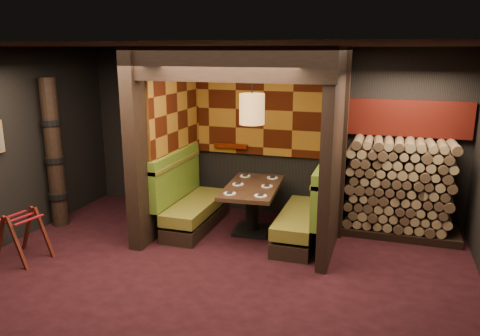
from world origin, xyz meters
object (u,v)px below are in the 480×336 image
(booth_bench_left, at_px, (190,204))
(luggage_rack, at_px, (22,234))
(booth_bench_right, at_px, (307,216))
(dining_table, at_px, (252,200))
(totem_column, at_px, (54,154))
(pendant_lamp, at_px, (252,109))
(firewood_stack, at_px, (404,189))

(booth_bench_left, distance_m, luggage_rack, 2.47)
(booth_bench_right, relative_size, dining_table, 1.06)
(booth_bench_right, distance_m, dining_table, 0.89)
(dining_table, relative_size, luggage_rack, 2.03)
(booth_bench_left, height_order, totem_column, totem_column)
(pendant_lamp, distance_m, luggage_rack, 3.65)
(booth_bench_right, distance_m, totem_column, 4.10)
(booth_bench_right, bearing_deg, dining_table, 174.04)
(pendant_lamp, relative_size, totem_column, 0.47)
(booth_bench_right, bearing_deg, pendant_lamp, 177.31)
(booth_bench_left, bearing_deg, pendant_lamp, 2.30)
(dining_table, bearing_deg, booth_bench_left, -174.90)
(booth_bench_right, distance_m, pendant_lamp, 1.79)
(booth_bench_right, bearing_deg, totem_column, -172.14)
(firewood_stack, bearing_deg, booth_bench_left, -167.83)
(totem_column, xyz_separation_m, firewood_stack, (5.33, 1.25, -0.44))
(booth_bench_right, distance_m, firewood_stack, 1.56)
(luggage_rack, bearing_deg, booth_bench_left, 46.70)
(booth_bench_right, xyz_separation_m, pendant_lamp, (-0.87, 0.04, 1.56))
(pendant_lamp, bearing_deg, booth_bench_right, -2.69)
(totem_column, distance_m, firewood_stack, 5.50)
(booth_bench_left, xyz_separation_m, totem_column, (-2.09, -0.55, 0.79))
(pendant_lamp, bearing_deg, luggage_rack, -145.87)
(dining_table, bearing_deg, pendant_lamp, -90.00)
(booth_bench_right, bearing_deg, luggage_rack, -153.36)
(pendant_lamp, height_order, luggage_rack, pendant_lamp)
(booth_bench_right, height_order, firewood_stack, firewood_stack)
(booth_bench_left, distance_m, firewood_stack, 3.34)
(booth_bench_left, relative_size, luggage_rack, 2.15)
(pendant_lamp, bearing_deg, totem_column, -169.24)
(totem_column, bearing_deg, luggage_rack, -72.61)
(booth_bench_right, relative_size, firewood_stack, 0.92)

